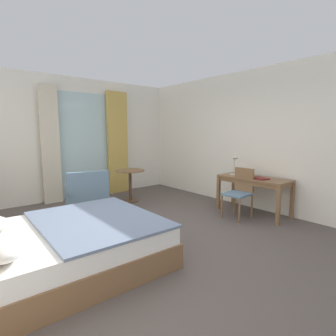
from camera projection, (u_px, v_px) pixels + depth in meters
name	position (u px, v px, depth m)	size (l,w,h in m)	color
ground	(157.00, 240.00, 4.06)	(5.76, 7.10, 0.10)	#564C47
wall_back	(74.00, 139.00, 6.37)	(5.36, 0.12, 2.88)	white
wall_right	(256.00, 140.00, 5.52)	(0.12, 6.70, 2.88)	white
balcony_glass_door	(85.00, 146.00, 6.49)	(1.24, 0.02, 2.54)	silver
curtain_panel_left	(50.00, 145.00, 5.88)	(0.39, 0.10, 2.63)	beige
curtain_panel_right	(117.00, 143.00, 6.93)	(0.55, 0.10, 2.63)	tan
bed	(65.00, 246.00, 3.10)	(2.13, 1.77, 1.05)	brown
writing_desk	(254.00, 182.00, 5.15)	(0.63, 1.36, 0.73)	brown
desk_chair	(240.00, 190.00, 4.96)	(0.49, 0.44, 0.93)	slate
desk_lamp	(235.00, 162.00, 5.29)	(0.27, 0.26, 0.48)	#B7B2A8
closed_book	(260.00, 178.00, 4.94)	(0.19, 0.30, 0.03)	maroon
armchair_by_window	(87.00, 197.00, 5.20)	(0.91, 0.89, 0.87)	slate
round_cafe_table	(130.00, 178.00, 6.08)	(0.66, 0.66, 0.74)	brown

